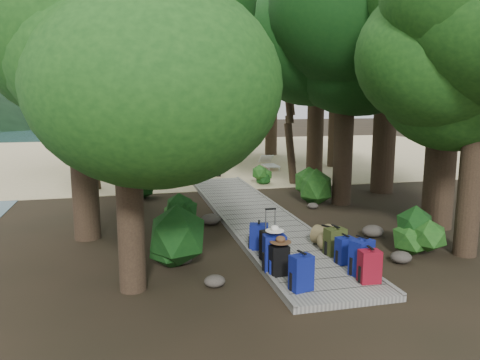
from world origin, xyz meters
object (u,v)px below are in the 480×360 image
object	(u,v)px
backpack_left_b	(279,259)
backpack_right_c	(345,249)
backpack_left_a	(301,271)
backpack_right_d	(335,240)
backpack_left_c	(274,251)
suitcase_on_boardwalk	(270,245)
kayak	(129,168)
backpack_left_d	(259,235)
sun_lounger	(271,163)
lone_suitcase_on_sand	(216,169)
duffel_right_khaki	(327,237)
backpack_right_a	(370,265)
backpack_right_b	(362,255)

from	to	relation	value
backpack_left_b	backpack_right_c	distance (m)	1.49
backpack_left_a	backpack_right_d	xyz separation A→B (m)	(1.36, 1.58, -0.03)
backpack_left_c	suitcase_on_boardwalk	size ratio (longest dim) A/B	1.26
kayak	backpack_left_b	bearing A→B (deg)	-85.47
backpack_left_d	backpack_right_c	distance (m)	1.90
backpack_right_c	sun_lounger	xyz separation A→B (m)	(2.48, 12.80, -0.09)
backpack_left_a	lone_suitcase_on_sand	size ratio (longest dim) A/B	1.03
sun_lounger	duffel_right_khaki	bearing A→B (deg)	-99.45
backpack_left_b	kayak	size ratio (longest dim) A/B	0.22
backpack_left_a	backpack_left_d	world-z (taller)	backpack_left_a
backpack_left_a	lone_suitcase_on_sand	bearing A→B (deg)	72.06
duffel_right_khaki	backpack_left_b	bearing A→B (deg)	-167.86
backpack_left_c	backpack_right_a	world-z (taller)	backpack_left_c
backpack_left_d	backpack_left_b	bearing A→B (deg)	-74.15
kayak	backpack_right_d	bearing A→B (deg)	-78.85
backpack_right_a	kayak	world-z (taller)	backpack_right_a
backpack_right_a	backpack_right_b	bearing A→B (deg)	87.41
duffel_right_khaki	kayak	world-z (taller)	duffel_right_khaki
backpack_left_a	backpack_right_a	distance (m)	1.30
backpack_left_b	backpack_right_d	xyz separation A→B (m)	(1.51, 0.83, 0.00)
backpack_right_d	duffel_right_khaki	distance (m)	0.57
backpack_left_a	lone_suitcase_on_sand	xyz separation A→B (m)	(0.91, 12.52, -0.11)
backpack_left_a	backpack_left_c	bearing A→B (deg)	85.19
backpack_left_b	kayak	distance (m)	14.57
backpack_left_b	backpack_right_d	bearing A→B (deg)	23.23
backpack_left_c	backpack_left_d	distance (m)	1.31
backpack_right_c	lone_suitcase_on_sand	xyz separation A→B (m)	(-0.41, 11.49, -0.06)
backpack_right_a	duffel_right_khaki	bearing A→B (deg)	89.60
backpack_right_b	backpack_right_c	xyz separation A→B (m)	(-0.02, 0.63, -0.08)
backpack_right_a	sun_lounger	size ratio (longest dim) A/B	0.34
backpack_right_c	duffel_right_khaki	world-z (taller)	backpack_right_c
backpack_left_a	backpack_left_d	size ratio (longest dim) A/B	1.12
backpack_right_b	kayak	size ratio (longest dim) A/B	0.26
backpack_left_c	lone_suitcase_on_sand	size ratio (longest dim) A/B	1.15
backpack_left_c	backpack_right_b	world-z (taller)	backpack_left_c
backpack_left_b	backpack_left_c	world-z (taller)	backpack_left_c
backpack_left_c	sun_lounger	world-z (taller)	backpack_left_c
backpack_left_b	backpack_left_d	xyz separation A→B (m)	(0.06, 1.56, -0.00)
backpack_right_c	backpack_left_a	bearing A→B (deg)	-151.53
backpack_left_c	backpack_left_d	size ratio (longest dim) A/B	1.25
lone_suitcase_on_sand	sun_lounger	size ratio (longest dim) A/B	0.35
backpack_left_c	backpack_right_d	distance (m)	1.63
backpack_left_d	backpack_right_a	bearing A→B (deg)	-40.50
backpack_left_c	suitcase_on_boardwalk	bearing A→B (deg)	84.77
backpack_right_b	suitcase_on_boardwalk	size ratio (longest dim) A/B	1.21
lone_suitcase_on_sand	sun_lounger	world-z (taller)	lone_suitcase_on_sand
backpack_left_a	backpack_left_c	xyz separation A→B (m)	(-0.16, 1.00, 0.04)
suitcase_on_boardwalk	backpack_right_b	bearing A→B (deg)	-53.73
kayak	backpack_left_a	bearing A→B (deg)	-85.44
suitcase_on_boardwalk	backpack_left_a	bearing A→B (deg)	-101.05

